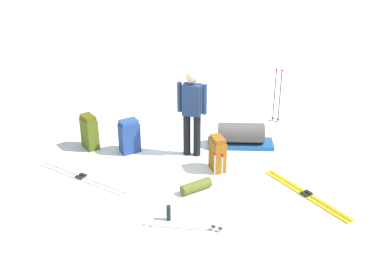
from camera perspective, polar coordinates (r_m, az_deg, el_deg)
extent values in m
plane|color=white|center=(9.12, 0.00, -3.98)|extent=(80.00, 80.00, 0.00)
cylinder|color=black|center=(9.08, 0.60, -1.06)|extent=(0.14, 0.14, 0.85)
cylinder|color=black|center=(9.13, -0.61, -0.92)|extent=(0.14, 0.14, 0.85)
cube|color=navy|center=(8.81, -0.01, 3.24)|extent=(0.40, 0.35, 0.60)
cylinder|color=navy|center=(8.74, 1.52, 3.27)|extent=(0.09, 0.09, 0.58)
cylinder|color=navy|center=(8.86, -1.51, 3.56)|extent=(0.09, 0.09, 0.58)
sphere|color=tan|center=(8.65, -0.01, 5.94)|extent=(0.22, 0.22, 0.22)
cube|color=silver|center=(8.73, -13.36, -6.09)|extent=(1.94, 0.37, 0.02)
cube|color=black|center=(8.72, -13.38, -5.95)|extent=(0.15, 0.08, 0.03)
cube|color=silver|center=(8.79, -12.91, -5.81)|extent=(1.94, 0.37, 0.02)
cube|color=black|center=(8.78, -12.92, -5.67)|extent=(0.15, 0.08, 0.03)
cube|color=gold|center=(8.33, 13.79, -7.82)|extent=(1.80, 0.53, 0.02)
cube|color=black|center=(8.31, 13.81, -7.68)|extent=(0.15, 0.10, 0.03)
cube|color=gold|center=(8.26, 13.32, -8.06)|extent=(1.80, 0.53, 0.02)
cube|color=black|center=(8.25, 13.33, -7.91)|extent=(0.15, 0.10, 0.03)
cube|color=navy|center=(9.34, -7.51, -1.36)|extent=(0.35, 0.43, 0.60)
cube|color=navy|center=(9.19, -7.63, 0.54)|extent=(0.31, 0.38, 0.08)
cube|color=#455414|center=(9.62, -12.18, -0.83)|extent=(0.41, 0.30, 0.63)
cube|color=#4D4D0C|center=(9.48, -12.37, 1.09)|extent=(0.37, 0.27, 0.08)
cube|color=#8E5612|center=(8.66, 3.08, -3.50)|extent=(0.41, 0.36, 0.59)
cube|color=brown|center=(8.50, 3.13, -1.52)|extent=(0.37, 0.32, 0.08)
cylinder|color=black|center=(10.61, 10.49, 3.47)|extent=(0.02, 0.02, 1.17)
sphere|color=#A51919|center=(10.40, 10.75, 6.62)|extent=(0.05, 0.05, 0.05)
cylinder|color=black|center=(10.81, 10.27, 0.87)|extent=(0.07, 0.07, 0.01)
cylinder|color=black|center=(10.64, 9.86, 3.57)|extent=(0.02, 0.02, 1.17)
sphere|color=#A51919|center=(10.43, 10.11, 6.72)|extent=(0.05, 0.05, 0.05)
cylinder|color=black|center=(10.84, 9.65, 0.98)|extent=(0.07, 0.07, 0.01)
cylinder|color=#B4BCBA|center=(6.92, 3.53, -8.29)|extent=(0.02, 0.02, 1.27)
sphere|color=#A51919|center=(6.57, 3.68, -3.45)|extent=(0.05, 0.05, 0.05)
cylinder|color=black|center=(7.25, 3.41, -12.09)|extent=(0.07, 0.07, 0.01)
cylinder|color=#B4BCBA|center=(6.95, 2.66, -8.09)|extent=(0.02, 0.02, 1.27)
sphere|color=#A51919|center=(6.61, 2.78, -3.26)|extent=(0.05, 0.05, 0.05)
cylinder|color=black|center=(7.29, 2.57, -11.88)|extent=(0.07, 0.07, 0.01)
cube|color=#1E518B|center=(9.65, 5.82, -2.06)|extent=(1.31, 1.17, 0.09)
cylinder|color=#4F4A47|center=(9.54, 5.89, -0.76)|extent=(0.97, 0.89, 0.40)
cylinder|color=#586122|center=(8.14, 0.50, -7.17)|extent=(0.33, 0.58, 0.18)
cylinder|color=black|center=(7.44, -2.82, -10.31)|extent=(0.07, 0.07, 0.26)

